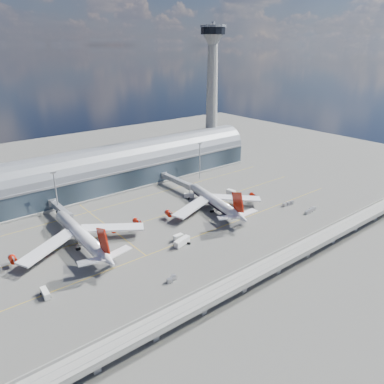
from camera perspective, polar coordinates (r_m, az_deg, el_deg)
ground at (r=194.79m, az=0.19°, el=-5.16°), size 500.00×500.00×0.00m
taxi_lines at (r=210.78m, az=-3.58°, el=-3.05°), size 200.00×80.12×0.01m
terminal at (r=251.65m, az=-11.03°, el=3.49°), size 200.00×30.00×28.00m
control_tower at (r=294.60m, az=3.06°, el=14.48°), size 19.00×19.00×103.00m
guideway at (r=158.61m, az=12.96°, el=-10.28°), size 220.00×8.50×7.20m
floodlight_mast_left at (r=212.76m, az=-19.99°, el=-0.15°), size 3.00×0.70×25.70m
floodlight_mast_right at (r=259.07m, az=1.19°, el=4.94°), size 3.00×0.70×25.70m
airliner_left at (r=180.26m, az=-16.43°, el=-6.40°), size 62.63×65.77×20.07m
airliner_right at (r=211.37m, az=3.48°, el=-1.48°), size 58.41×61.12×19.49m
jet_bridge_left at (r=214.17m, az=-19.54°, el=-2.39°), size 4.40×28.00×7.25m
jet_bridge_right at (r=244.74m, az=-2.59°, el=1.84°), size 4.40×32.00×7.25m
service_truck_0 at (r=154.01m, az=-21.46°, el=-14.16°), size 2.60×6.56×2.67m
service_truck_1 at (r=180.64m, az=-2.13°, el=-6.93°), size 5.00×2.60×2.86m
service_truck_2 at (r=176.24m, az=-1.53°, el=-7.59°), size 9.52×4.89×3.32m
service_truck_3 at (r=206.83m, az=5.63°, el=-3.13°), size 3.21×6.65×3.10m
service_truck_4 at (r=234.56m, az=5.97°, el=-0.07°), size 3.51×6.06×3.33m
service_truck_5 at (r=228.77m, az=-0.43°, el=-0.56°), size 5.84×5.98×2.92m
cargo_train_0 at (r=152.46m, az=-3.12°, el=-13.09°), size 5.41×3.22×1.75m
cargo_train_1 at (r=220.15m, az=17.58°, el=-2.71°), size 10.66×3.08×1.76m
cargo_train_2 at (r=225.85m, az=14.43°, el=-1.72°), size 8.54×2.40×1.88m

